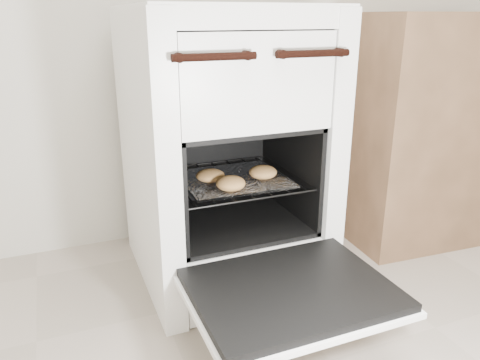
% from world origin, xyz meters
% --- Properties ---
extents(stove, '(0.53, 0.59, 0.82)m').
position_xyz_m(stove, '(-0.08, 1.20, 0.40)').
color(stove, white).
rests_on(stove, ground).
extents(oven_door, '(0.48, 0.37, 0.03)m').
position_xyz_m(oven_door, '(-0.08, 0.75, 0.18)').
color(oven_door, black).
rests_on(oven_door, stove).
extents(oven_rack, '(0.39, 0.37, 0.01)m').
position_xyz_m(oven_rack, '(-0.08, 1.14, 0.34)').
color(oven_rack, black).
rests_on(oven_rack, stove).
extents(foil_sheet, '(0.30, 0.27, 0.01)m').
position_xyz_m(foil_sheet, '(-0.08, 1.13, 0.34)').
color(foil_sheet, white).
rests_on(foil_sheet, oven_rack).
extents(baked_rolls, '(0.25, 0.19, 0.04)m').
position_xyz_m(baked_rolls, '(-0.09, 1.08, 0.36)').
color(baked_rolls, tan).
rests_on(baked_rolls, foil_sheet).
extents(counter, '(0.84, 0.59, 0.81)m').
position_xyz_m(counter, '(0.82, 1.27, 0.40)').
color(counter, brown).
rests_on(counter, ground).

